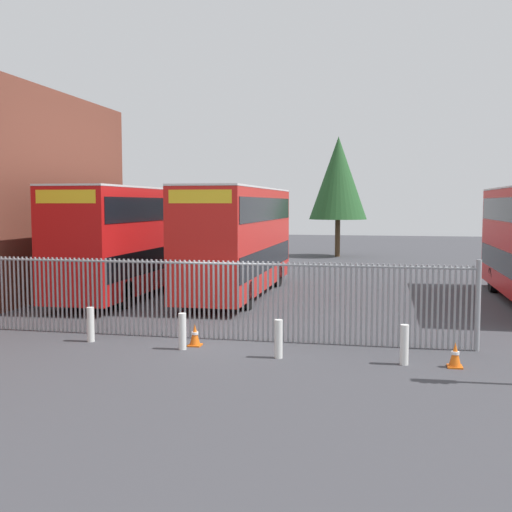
# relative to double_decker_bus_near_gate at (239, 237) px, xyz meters

# --- Properties ---
(ground_plane) EXTENTS (100.00, 100.00, 0.00)m
(ground_plane) POSITION_rel_double_decker_bus_near_gate_xyz_m (1.61, -0.22, -2.42)
(ground_plane) COLOR #3D3D42
(palisade_fence) EXTENTS (14.69, 0.14, 2.35)m
(palisade_fence) POSITION_rel_double_decker_bus_near_gate_xyz_m (0.96, -8.22, -1.24)
(palisade_fence) COLOR gray
(palisade_fence) RESTS_ON ground
(double_decker_bus_near_gate) EXTENTS (2.54, 10.81, 4.42)m
(double_decker_bus_near_gate) POSITION_rel_double_decker_bus_near_gate_xyz_m (0.00, 0.00, 0.00)
(double_decker_bus_near_gate) COLOR red
(double_decker_bus_near_gate) RESTS_ON ground
(double_decker_bus_behind_fence_right) EXTENTS (2.54, 10.81, 4.42)m
(double_decker_bus_behind_fence_right) POSITION_rel_double_decker_bus_near_gate_xyz_m (-4.33, -0.76, 0.00)
(double_decker_bus_behind_fence_right) COLOR red
(double_decker_bus_behind_fence_right) RESTS_ON ground
(bollard_near_left) EXTENTS (0.20, 0.20, 0.95)m
(bollard_near_left) POSITION_rel_double_decker_bus_near_gate_xyz_m (-1.97, -9.25, -1.95)
(bollard_near_left) COLOR silver
(bollard_near_left) RESTS_ON ground
(bollard_center_front) EXTENTS (0.20, 0.20, 0.95)m
(bollard_center_front) POSITION_rel_double_decker_bus_near_gate_xyz_m (0.78, -9.61, -1.95)
(bollard_center_front) COLOR silver
(bollard_center_front) RESTS_ON ground
(bollard_near_right) EXTENTS (0.20, 0.20, 0.95)m
(bollard_near_right) POSITION_rel_double_decker_bus_near_gate_xyz_m (3.37, -9.99, -1.95)
(bollard_near_right) COLOR silver
(bollard_near_right) RESTS_ON ground
(bollard_far_right) EXTENTS (0.20, 0.20, 0.95)m
(bollard_far_right) POSITION_rel_double_decker_bus_near_gate_xyz_m (6.36, -10.01, -1.95)
(bollard_far_right) COLOR silver
(bollard_far_right) RESTS_ON ground
(traffic_cone_by_gate) EXTENTS (0.34, 0.34, 0.59)m
(traffic_cone_by_gate) POSITION_rel_double_decker_bus_near_gate_xyz_m (7.51, -10.03, -2.13)
(traffic_cone_by_gate) COLOR orange
(traffic_cone_by_gate) RESTS_ON ground
(traffic_cone_mid_forecourt) EXTENTS (0.34, 0.34, 0.59)m
(traffic_cone_mid_forecourt) POSITION_rel_double_decker_bus_near_gate_xyz_m (0.98, -9.16, -2.13)
(traffic_cone_mid_forecourt) COLOR orange
(traffic_cone_mid_forecourt) RESTS_ON ground
(tree_tall_back) EXTENTS (4.07, 4.07, 8.48)m
(tree_tall_back) POSITION_rel_double_decker_bus_near_gate_xyz_m (2.57, 19.68, 3.13)
(tree_tall_back) COLOR #4C3823
(tree_tall_back) RESTS_ON ground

